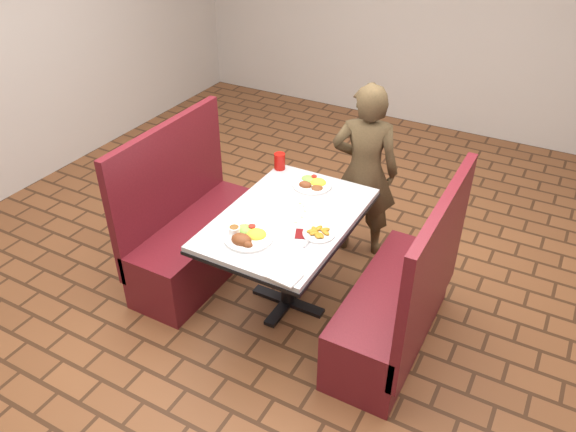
% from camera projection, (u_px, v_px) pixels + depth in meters
% --- Properties ---
extents(room, '(7.00, 7.04, 2.82)m').
position_uv_depth(room, '(288.00, 34.00, 2.98)').
color(room, brown).
rests_on(room, ground).
extents(dining_table, '(0.81, 1.21, 0.75)m').
position_uv_depth(dining_table, '(288.00, 228.00, 3.68)').
color(dining_table, '#B7BABC').
rests_on(dining_table, ground).
extents(booth_bench_left, '(0.47, 1.20, 1.17)m').
position_uv_depth(booth_bench_left, '(194.00, 234.00, 4.18)').
color(booth_bench_left, maroon).
rests_on(booth_bench_left, ground).
extents(booth_bench_right, '(0.47, 1.20, 1.17)m').
position_uv_depth(booth_bench_right, '(399.00, 305.00, 3.54)').
color(booth_bench_right, maroon).
rests_on(booth_bench_right, ground).
extents(diner_person, '(0.58, 0.46, 1.40)m').
position_uv_depth(diner_person, '(364.00, 172.00, 4.22)').
color(diner_person, brown).
rests_on(diner_person, ground).
extents(near_dinner_plate, '(0.30, 0.30, 0.09)m').
position_uv_depth(near_dinner_plate, '(247.00, 235.00, 3.40)').
color(near_dinner_plate, white).
rests_on(near_dinner_plate, dining_table).
extents(far_dinner_plate, '(0.28, 0.28, 0.07)m').
position_uv_depth(far_dinner_plate, '(313.00, 182.00, 3.94)').
color(far_dinner_plate, white).
rests_on(far_dinner_plate, dining_table).
extents(plantain_plate, '(0.20, 0.20, 0.03)m').
position_uv_depth(plantain_plate, '(319.00, 233.00, 3.45)').
color(plantain_plate, white).
rests_on(plantain_plate, dining_table).
extents(maroon_napkin, '(0.14, 0.14, 0.00)m').
position_uv_depth(maroon_napkin, '(304.00, 234.00, 3.46)').
color(maroon_napkin, '#5E0E0F').
rests_on(maroon_napkin, dining_table).
extents(spoon_utensil, '(0.02, 0.14, 0.00)m').
position_uv_depth(spoon_utensil, '(309.00, 241.00, 3.38)').
color(spoon_utensil, silver).
rests_on(spoon_utensil, dining_table).
extents(red_tumbler, '(0.08, 0.08, 0.12)m').
position_uv_depth(red_tumbler, '(280.00, 161.00, 4.12)').
color(red_tumbler, '#B0110B').
rests_on(red_tumbler, dining_table).
extents(paper_napkin, '(0.19, 0.15, 0.01)m').
position_uv_depth(paper_napkin, '(284.00, 276.00, 3.12)').
color(paper_napkin, silver).
rests_on(paper_napkin, dining_table).
extents(knife_utensil, '(0.06, 0.15, 0.00)m').
position_uv_depth(knife_utensil, '(258.00, 239.00, 3.40)').
color(knife_utensil, silver).
rests_on(knife_utensil, dining_table).
extents(fork_utensil, '(0.01, 0.15, 0.00)m').
position_uv_depth(fork_utensil, '(242.00, 240.00, 3.39)').
color(fork_utensil, silver).
rests_on(fork_utensil, dining_table).
extents(lettuce_shreds, '(0.28, 0.32, 0.00)m').
position_uv_depth(lettuce_shreds, '(298.00, 213.00, 3.65)').
color(lettuce_shreds, '#78B046').
rests_on(lettuce_shreds, dining_table).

